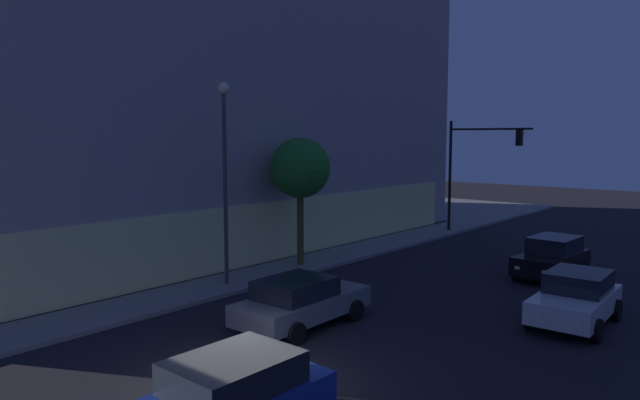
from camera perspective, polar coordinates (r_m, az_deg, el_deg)
ground_plane at (r=14.50m, az=-7.55°, el=-17.71°), size 120.00×120.00×0.00m
modern_building at (r=37.36m, az=-17.83°, el=13.84°), size 31.54×25.34×22.14m
traffic_light_far_corner at (r=35.58m, az=14.82°, el=3.97°), size 0.36×4.99×6.63m
street_lamp_sidewalk at (r=22.66m, az=-9.30°, el=4.06°), size 0.44×0.44×7.76m
sidewalk_tree at (r=25.79m, az=-1.95°, el=3.06°), size 2.68×2.68×5.67m
car_blue at (r=11.90m, az=-9.37°, el=-18.77°), size 4.61×2.26×1.65m
car_grey at (r=18.30m, az=-1.90°, el=-9.83°), size 4.63×2.25×1.55m
car_white at (r=20.14m, az=23.73°, el=-8.75°), size 4.14×2.24×1.65m
car_black at (r=26.24m, az=21.74°, el=-5.21°), size 4.15×2.20×1.69m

